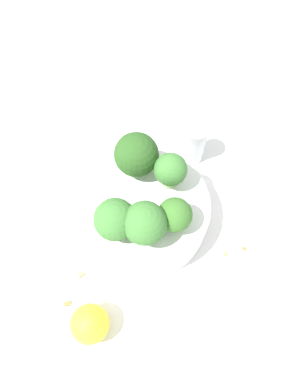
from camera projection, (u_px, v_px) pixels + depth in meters
ground_plane at (144, 219)px, 0.53m from camera, size 3.00×3.00×0.00m
bowl at (144, 212)px, 0.51m from camera, size 0.18×0.18×0.05m
broccoli_floret_0 at (170, 170)px, 0.48m from camera, size 0.04×0.04×0.06m
broccoli_floret_1 at (145, 223)px, 0.44m from camera, size 0.05×0.05×0.07m
broccoli_floret_2 at (115, 220)px, 0.44m from camera, size 0.05×0.05×0.06m
broccoli_floret_3 at (175, 215)px, 0.45m from camera, size 0.04×0.04×0.05m
broccoli_floret_4 at (136, 155)px, 0.48m from camera, size 0.06×0.06×0.07m
pepper_shaker at (194, 143)px, 0.55m from camera, size 0.03×0.03×0.07m
lemon_wedge at (90, 324)px, 0.44m from camera, size 0.05×0.05×0.05m
almond_crumb_0 at (190, 151)px, 0.59m from camera, size 0.01×0.01×0.01m
almond_crumb_1 at (226, 253)px, 0.51m from camera, size 0.01×0.01×0.01m
almond_crumb_2 at (81, 274)px, 0.49m from camera, size 0.01×0.01×0.01m
almond_crumb_3 at (67, 303)px, 0.47m from camera, size 0.01×0.01×0.01m
almond_crumb_4 at (244, 248)px, 0.51m from camera, size 0.01×0.01×0.01m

